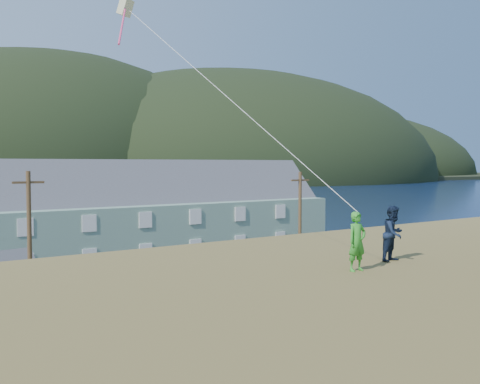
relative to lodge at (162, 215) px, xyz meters
name	(u,v)px	position (x,y,z in m)	size (l,w,h in m)	color
ground	(100,345)	(-13.49, -20.60, -4.75)	(900.00, 900.00, 0.00)	#0A1638
grass_strip	(113,355)	(-13.49, -22.60, -4.70)	(110.00, 8.00, 0.10)	#4C3D19
waterfront_lot	(29,285)	(-13.49, -3.60, -4.69)	(72.00, 36.00, 0.12)	#28282B
lodge	(162,215)	(0.00, 0.00, 0.00)	(35.21, 10.05, 12.36)	gray
utility_poles	(41,259)	(-16.13, -19.10, -0.02)	(35.37, 0.24, 9.34)	#47331E
kite_flyer_green	(357,241)	(-13.37, -39.27, 3.17)	(0.53, 0.35, 1.45)	#2F9227
kite_flyer_navy	(394,233)	(-11.57, -38.87, 3.20)	(0.73, 0.57, 1.50)	#121D32
kite_rig	(128,12)	(-16.30, -32.04, 9.91)	(2.08, 4.09, 10.23)	beige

